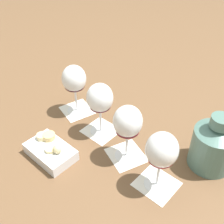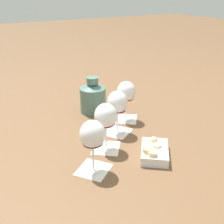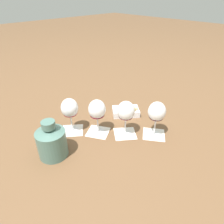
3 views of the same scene
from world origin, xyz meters
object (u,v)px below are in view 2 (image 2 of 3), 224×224
Objects in this scene: wine_glass_1 at (117,104)px; ceramic_vase at (93,97)px; snack_dish at (154,151)px; wine_glass_2 at (106,118)px; wine_glass_3 at (93,137)px; wine_glass_0 at (126,94)px.

wine_glass_1 is 1.04× the size of ceramic_vase.
wine_glass_1 is at bearing -176.24° from snack_dish.
wine_glass_1 is 0.13m from wine_glass_2.
ceramic_vase reaches higher than snack_dish.
ceramic_vase is at bearing 176.65° from wine_glass_1.
wine_glass_3 is at bearing -27.66° from ceramic_vase.
wine_glass_0 is 0.18m from ceramic_vase.
snack_dish is (0.13, 0.11, -0.10)m from wine_glass_2.
wine_glass_2 is at bearing 133.01° from wine_glass_3.
wine_glass_0 is at bearing 130.28° from wine_glass_1.
wine_glass_3 is 0.24m from snack_dish.
wine_glass_0 is 0.13m from wine_glass_1.
wine_glass_1 is 0.24m from snack_dish.
wine_glass_1 is (0.08, -0.10, 0.00)m from wine_glass_0.
wine_glass_1 is 0.24m from ceramic_vase.
snack_dish is at bearing 79.55° from wine_glass_3.
wine_glass_2 is at bearing -50.18° from wine_glass_1.
wine_glass_2 is at bearing -49.95° from wine_glass_0.
wine_glass_0 is 1.00× the size of wine_glass_2.
wine_glass_0 is 1.04× the size of ceramic_vase.
wine_glass_0 is 0.33m from snack_dish.
wine_glass_0 is at bearing 29.06° from ceramic_vase.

